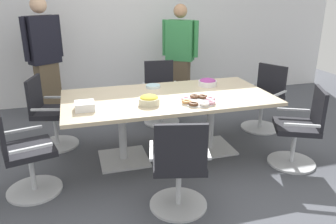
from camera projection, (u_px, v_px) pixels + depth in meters
name	position (u px, v px, depth m)	size (l,w,h in m)	color
ground_plane	(168.00, 154.00, 4.15)	(10.00, 10.00, 0.01)	#4C4F56
back_wall	(130.00, 21.00, 5.84)	(8.00, 0.10, 2.80)	white
conference_table	(168.00, 106.00, 3.94)	(2.40, 1.20, 0.75)	#CCB793
office_chair_0	(179.00, 170.00, 2.97)	(0.65, 0.65, 0.91)	silver
office_chair_1	(300.00, 132.00, 3.78)	(0.72, 0.72, 0.91)	silver
office_chair_2	(264.00, 101.00, 4.81)	(0.73, 0.73, 0.91)	silver
office_chair_3	(161.00, 96.00, 5.05)	(0.58, 0.58, 0.91)	silver
office_chair_4	(50.00, 116.00, 4.24)	(0.66, 0.66, 0.91)	silver
office_chair_5	(24.00, 156.00, 3.22)	(0.66, 0.66, 0.91)	silver
person_standing_0	(45.00, 57.00, 5.00)	(0.56, 0.42, 1.83)	brown
person_standing_1	(180.00, 56.00, 5.54)	(0.55, 0.43, 1.71)	brown
snack_bowl_chips_yellow	(149.00, 100.00, 3.58)	(0.23, 0.23, 0.11)	beige
snack_bowl_candy_mix	(208.00, 82.00, 4.29)	(0.24, 0.24, 0.10)	white
donut_platter	(199.00, 101.00, 3.66)	(0.39, 0.39, 0.04)	white
plate_stack	(153.00, 86.00, 4.21)	(0.18, 0.18, 0.04)	white
napkin_pile	(85.00, 106.00, 3.43)	(0.20, 0.20, 0.08)	white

